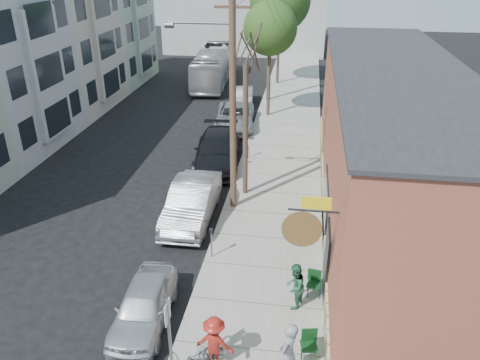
# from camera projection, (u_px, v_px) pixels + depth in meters

# --- Properties ---
(ground) EXTENTS (120.00, 120.00, 0.00)m
(ground) POSITION_uv_depth(u_px,v_px,m) (152.00, 260.00, 17.91)
(ground) COLOR black
(sidewalk) EXTENTS (4.50, 58.00, 0.15)m
(sidewalk) POSITION_uv_depth(u_px,v_px,m) (282.00, 154.00, 27.09)
(sidewalk) COLOR #9D9C91
(sidewalk) RESTS_ON ground
(cafe_building) EXTENTS (6.60, 20.20, 6.61)m
(cafe_building) POSITION_uv_depth(u_px,v_px,m) (388.00, 145.00, 19.72)
(cafe_building) COLOR #954A37
(cafe_building) RESTS_ON ground
(apartment_row) EXTENTS (6.30, 32.00, 9.00)m
(apartment_row) POSITION_uv_depth(u_px,v_px,m) (36.00, 58.00, 29.89)
(apartment_row) COLOR #A3B297
(apartment_row) RESTS_ON ground
(sign_post) EXTENTS (0.07, 0.45, 2.80)m
(sign_post) POSITION_uv_depth(u_px,v_px,m) (169.00, 334.00, 11.99)
(sign_post) COLOR slate
(sign_post) RESTS_ON sidewalk
(parking_meter_near) EXTENTS (0.14, 0.14, 1.24)m
(parking_meter_near) POSITION_uv_depth(u_px,v_px,m) (211.00, 238.00, 17.52)
(parking_meter_near) COLOR slate
(parking_meter_near) RESTS_ON sidewalk
(parking_meter_far) EXTENTS (0.14, 0.14, 1.24)m
(parking_meter_far) POSITION_uv_depth(u_px,v_px,m) (245.00, 145.00, 25.95)
(parking_meter_far) COLOR slate
(parking_meter_far) RESTS_ON sidewalk
(utility_pole_near) EXTENTS (3.57, 0.28, 10.00)m
(utility_pole_near) POSITION_uv_depth(u_px,v_px,m) (231.00, 93.00, 19.14)
(utility_pole_near) COLOR #503A28
(utility_pole_near) RESTS_ON sidewalk
(utility_pole_far) EXTENTS (1.80, 0.28, 10.00)m
(utility_pole_far) POSITION_uv_depth(u_px,v_px,m) (270.00, 31.00, 34.46)
(utility_pole_far) COLOR #503A28
(utility_pole_far) RESTS_ON sidewalk
(tree_bare) EXTENTS (0.24, 0.24, 6.20)m
(tree_bare) POSITION_uv_depth(u_px,v_px,m) (245.00, 132.00, 21.24)
(tree_bare) COLOR #44392C
(tree_bare) RESTS_ON sidewalk
(tree_leafy_mid) EXTENTS (3.57, 3.57, 7.70)m
(tree_leafy_mid) POSITION_uv_depth(u_px,v_px,m) (270.00, 29.00, 30.72)
(tree_leafy_mid) COLOR #44392C
(tree_leafy_mid) RESTS_ON sidewalk
(tree_leafy_far) EXTENTS (5.03, 5.03, 9.32)m
(tree_leafy_far) POSITION_uv_depth(u_px,v_px,m) (280.00, 1.00, 38.34)
(tree_leafy_far) COLOR #44392C
(tree_leafy_far) RESTS_ON sidewalk
(patio_chair_a) EXTENTS (0.58, 0.58, 0.88)m
(patio_chair_a) POSITION_uv_depth(u_px,v_px,m) (314.00, 284.00, 15.72)
(patio_chair_a) COLOR #0F3816
(patio_chair_a) RESTS_ON sidewalk
(patio_chair_b) EXTENTS (0.58, 0.58, 0.88)m
(patio_chair_b) POSITION_uv_depth(u_px,v_px,m) (309.00, 346.00, 13.27)
(patio_chair_b) COLOR #0F3816
(patio_chair_b) RESTS_ON sidewalk
(patron_grey) EXTENTS (0.71, 0.83, 1.93)m
(patron_grey) POSITION_uv_depth(u_px,v_px,m) (288.00, 353.00, 12.34)
(patron_grey) COLOR gray
(patron_grey) RESTS_ON sidewalk
(patron_green) EXTENTS (0.81, 0.93, 1.63)m
(patron_green) POSITION_uv_depth(u_px,v_px,m) (295.00, 286.00, 15.04)
(patron_green) COLOR #276346
(patron_green) RESTS_ON sidewalk
(cyclist) EXTENTS (1.16, 0.77, 1.69)m
(cyclist) POSITION_uv_depth(u_px,v_px,m) (215.00, 343.00, 12.83)
(cyclist) COLOR maroon
(cyclist) RESTS_ON sidewalk
(cyclist_bike) EXTENTS (0.75, 1.82, 0.94)m
(cyclist_bike) POSITION_uv_depth(u_px,v_px,m) (215.00, 353.00, 13.00)
(cyclist_bike) COLOR black
(cyclist_bike) RESTS_ON sidewalk
(parked_bike_b) EXTENTS (1.58, 1.90, 0.97)m
(parked_bike_b) POSITION_uv_depth(u_px,v_px,m) (195.00, 360.00, 12.75)
(parked_bike_b) COLOR gray
(parked_bike_b) RESTS_ON sidewalk
(car_0) EXTENTS (1.76, 3.96, 1.33)m
(car_0) POSITION_uv_depth(u_px,v_px,m) (144.00, 305.00, 14.69)
(car_0) COLOR silver
(car_0) RESTS_ON ground
(car_1) EXTENTS (1.82, 5.12, 1.68)m
(car_1) POSITION_uv_depth(u_px,v_px,m) (192.00, 202.00, 20.32)
(car_1) COLOR #A7A9AE
(car_1) RESTS_ON ground
(car_2) EXTENTS (2.95, 6.02, 1.68)m
(car_2) POSITION_uv_depth(u_px,v_px,m) (217.00, 150.00, 25.61)
(car_2) COLOR black
(car_2) RESTS_ON ground
(car_3) EXTENTS (3.00, 5.61, 1.50)m
(car_3) POSITION_uv_depth(u_px,v_px,m) (235.00, 116.00, 31.06)
(car_3) COLOR #9FA4A6
(car_3) RESTS_ON ground
(car_4) EXTENTS (1.73, 3.99, 1.28)m
(car_4) POSITION_uv_depth(u_px,v_px,m) (244.00, 97.00, 35.68)
(car_4) COLOR gray
(car_4) RESTS_ON ground
(bus) EXTENTS (3.24, 10.88, 2.99)m
(bus) POSITION_uv_depth(u_px,v_px,m) (213.00, 66.00, 41.09)
(bus) COLOR silver
(bus) RESTS_ON ground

